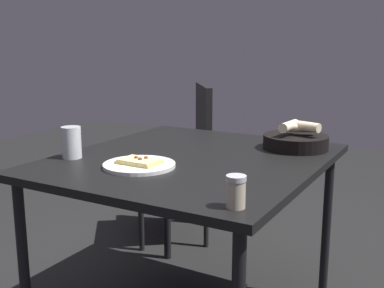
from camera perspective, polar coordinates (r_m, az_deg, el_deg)
The scene contains 6 objects.
dining_table at distance 1.94m, azimuth -0.11°, elevation -3.28°, with size 1.11×0.99×0.74m.
pizza_plate at distance 1.78m, azimuth -6.28°, elevation -2.42°, with size 0.27×0.27×0.04m.
bread_basket at distance 2.11m, azimuth 12.21°, elevation 0.44°, with size 0.28×0.28×0.12m.
beer_glass at distance 1.96m, azimuth -14.10°, elevation 0.05°, with size 0.08×0.08×0.13m.
pepper_shaker at distance 1.34m, azimuth 5.23°, elevation -5.87°, with size 0.06×0.06×0.09m.
chair_near at distance 2.92m, azimuth -0.81°, elevation -1.08°, with size 0.62×0.62×0.95m.
Camera 1 is at (1.62, 0.93, 1.20)m, focal length 44.94 mm.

